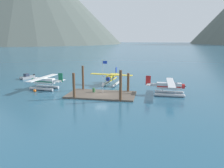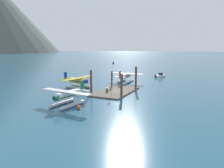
{
  "view_description": "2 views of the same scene",
  "coord_description": "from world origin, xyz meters",
  "px_view_note": "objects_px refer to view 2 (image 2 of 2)",
  "views": [
    {
      "loc": [
        10.24,
        -42.13,
        11.27
      ],
      "look_at": [
        1.84,
        1.79,
        2.04
      ],
      "focal_mm": 35.65,
      "sensor_mm": 36.0,
      "label": 1
    },
    {
      "loc": [
        -41.4,
        -18.82,
        10.04
      ],
      "look_at": [
        -1.5,
        0.11,
        2.11
      ],
      "focal_mm": 32.17,
      "sensor_mm": 36.0,
      "label": 2
    }
  ],
  "objects_px": {
    "fuel_drum": "(107,90)",
    "mooring_buoy": "(79,107)",
    "seaplane_white_port_fwd": "(67,97)",
    "seaplane_silver_stbd_fwd": "(126,77)",
    "seaplane_yellow_bow_centre": "(78,82)",
    "boat_white_open_se": "(160,76)",
    "flagpole": "(113,73)"
  },
  "relations": [
    {
      "from": "mooring_buoy",
      "to": "seaplane_silver_stbd_fwd",
      "type": "bearing_deg",
      "value": 5.48
    },
    {
      "from": "seaplane_yellow_bow_centre",
      "to": "seaplane_white_port_fwd",
      "type": "distance_m",
      "value": 15.81
    },
    {
      "from": "fuel_drum",
      "to": "boat_white_open_se",
      "type": "relative_size",
      "value": 0.2
    },
    {
      "from": "seaplane_white_port_fwd",
      "to": "mooring_buoy",
      "type": "bearing_deg",
      "value": -103.95
    },
    {
      "from": "seaplane_yellow_bow_centre",
      "to": "fuel_drum",
      "type": "bearing_deg",
      "value": -101.73
    },
    {
      "from": "mooring_buoy",
      "to": "seaplane_white_port_fwd",
      "type": "xyz_separation_m",
      "value": [
        0.73,
        2.93,
        1.27
      ]
    },
    {
      "from": "flagpole",
      "to": "seaplane_white_port_fwd",
      "type": "distance_m",
      "value": 14.59
    },
    {
      "from": "fuel_drum",
      "to": "seaplane_yellow_bow_centre",
      "type": "xyz_separation_m",
      "value": [
        1.92,
        9.27,
        0.84
      ]
    },
    {
      "from": "flagpole",
      "to": "seaplane_yellow_bow_centre",
      "type": "relative_size",
      "value": 0.64
    },
    {
      "from": "boat_white_open_se",
      "to": "seaplane_silver_stbd_fwd",
      "type": "bearing_deg",
      "value": 156.75
    },
    {
      "from": "boat_white_open_se",
      "to": "fuel_drum",
      "type": "bearing_deg",
      "value": 170.31
    },
    {
      "from": "flagpole",
      "to": "seaplane_white_port_fwd",
      "type": "xyz_separation_m",
      "value": [
        -14.14,
        2.16,
        -2.87
      ]
    },
    {
      "from": "seaplane_silver_stbd_fwd",
      "to": "seaplane_white_port_fwd",
      "type": "distance_m",
      "value": 27.21
    },
    {
      "from": "fuel_drum",
      "to": "seaplane_silver_stbd_fwd",
      "type": "height_order",
      "value": "seaplane_silver_stbd_fwd"
    },
    {
      "from": "seaplane_silver_stbd_fwd",
      "to": "seaplane_white_port_fwd",
      "type": "xyz_separation_m",
      "value": [
        -27.21,
        0.25,
        0.0
      ]
    },
    {
      "from": "mooring_buoy",
      "to": "boat_white_open_se",
      "type": "xyz_separation_m",
      "value": [
        43.92,
        -4.18,
        0.18
      ]
    },
    {
      "from": "fuel_drum",
      "to": "seaplane_white_port_fwd",
      "type": "bearing_deg",
      "value": 171.53
    },
    {
      "from": "fuel_drum",
      "to": "mooring_buoy",
      "type": "relative_size",
      "value": 1.43
    },
    {
      "from": "flagpole",
      "to": "seaplane_white_port_fwd",
      "type": "bearing_deg",
      "value": 171.3
    },
    {
      "from": "seaplane_silver_stbd_fwd",
      "to": "fuel_drum",
      "type": "bearing_deg",
      "value": -174.22
    },
    {
      "from": "seaplane_yellow_bow_centre",
      "to": "seaplane_white_port_fwd",
      "type": "relative_size",
      "value": 1.0
    },
    {
      "from": "fuel_drum",
      "to": "mooring_buoy",
      "type": "height_order",
      "value": "fuel_drum"
    },
    {
      "from": "seaplane_silver_stbd_fwd",
      "to": "boat_white_open_se",
      "type": "height_order",
      "value": "seaplane_silver_stbd_fwd"
    },
    {
      "from": "flagpole",
      "to": "seaplane_silver_stbd_fwd",
      "type": "xyz_separation_m",
      "value": [
        13.07,
        1.92,
        -2.87
      ]
    },
    {
      "from": "seaplane_white_port_fwd",
      "to": "boat_white_open_se",
      "type": "height_order",
      "value": "seaplane_white_port_fwd"
    },
    {
      "from": "flagpole",
      "to": "boat_white_open_se",
      "type": "bearing_deg",
      "value": -9.66
    },
    {
      "from": "seaplane_white_port_fwd",
      "to": "flagpole",
      "type": "bearing_deg",
      "value": -8.7
    },
    {
      "from": "fuel_drum",
      "to": "boat_white_open_se",
      "type": "xyz_separation_m",
      "value": [
        31.19,
        -5.32,
        -0.25
      ]
    },
    {
      "from": "fuel_drum",
      "to": "seaplane_silver_stbd_fwd",
      "type": "distance_m",
      "value": 15.31
    },
    {
      "from": "seaplane_yellow_bow_centre",
      "to": "mooring_buoy",
      "type": "bearing_deg",
      "value": -144.61
    },
    {
      "from": "flagpole",
      "to": "mooring_buoy",
      "type": "bearing_deg",
      "value": -177.06
    },
    {
      "from": "seaplane_yellow_bow_centre",
      "to": "boat_white_open_se",
      "type": "bearing_deg",
      "value": -26.5
    }
  ]
}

